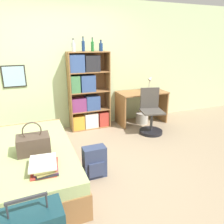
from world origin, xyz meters
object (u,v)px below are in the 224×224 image
object	(u,v)px
book_stack_on_bed	(44,166)
bottle_brown	(83,46)
bottle_green	(73,47)
bottle_clear	(92,46)
bookcase	(87,94)
waste_bin	(142,118)
backpack	(95,162)
desk_lamp	(150,81)
bottle_blue	(101,47)
desk_chair	(151,119)
desk	(142,101)
handbag	(33,144)
bed	(35,163)

from	to	relation	value
book_stack_on_bed	bottle_brown	world-z (taller)	bottle_brown
book_stack_on_bed	bottle_green	distance (m)	2.54
bottle_brown	bottle_clear	size ratio (longest dim) A/B	1.06
bookcase	waste_bin	distance (m)	1.39
book_stack_on_bed	backpack	xyz separation A→B (m)	(0.67, 0.34, -0.29)
book_stack_on_bed	desk_lamp	size ratio (longest dim) A/B	1.15
bottle_blue	desk_chair	size ratio (longest dim) A/B	0.24
bottle_green	bottle_brown	xyz separation A→B (m)	(0.20, 0.04, 0.02)
bookcase	desk	distance (m)	1.27
bottle_clear	desk	size ratio (longest dim) A/B	0.24
handbag	desk_chair	size ratio (longest dim) A/B	0.45
backpack	book_stack_on_bed	bearing A→B (deg)	-153.28
handbag	book_stack_on_bed	distance (m)	0.46
desk	desk_chair	distance (m)	0.63
bookcase	backpack	bearing A→B (deg)	-102.50
bottle_blue	backpack	bearing A→B (deg)	-112.16
bed	bottle_clear	size ratio (longest dim) A/B	7.67
bookcase	bottle_clear	bearing A→B (deg)	-14.51
bottle_brown	backpack	bearing A→B (deg)	-101.55
bottle_green	bottle_blue	distance (m)	0.55
book_stack_on_bed	backpack	world-z (taller)	book_stack_on_bed
bottle_brown	waste_bin	world-z (taller)	bottle_brown
bottle_brown	bottle_blue	size ratio (longest dim) A/B	1.27
desk_chair	book_stack_on_bed	bearing A→B (deg)	-147.61
bottle_brown	backpack	world-z (taller)	bottle_brown
bookcase	bottle_brown	size ratio (longest dim) A/B	5.75
waste_bin	bottle_clear	bearing A→B (deg)	172.32
bookcase	handbag	bearing A→B (deg)	-124.62
bottle_clear	backpack	world-z (taller)	bottle_clear
backpack	bottle_green	bearing A→B (deg)	84.62
backpack	waste_bin	distance (m)	2.27
bookcase	waste_bin	xyz separation A→B (m)	(1.23, -0.18, -0.63)
bottle_blue	backpack	xyz separation A→B (m)	(-0.71, -1.75, -1.46)
book_stack_on_bed	bottle_blue	bearing A→B (deg)	56.48
bottle_clear	backpack	size ratio (longest dim) A/B	0.59
bed	handbag	distance (m)	0.38
bottle_green	waste_bin	xyz separation A→B (m)	(1.45, -0.16, -1.57)
handbag	desk_chair	distance (m)	2.47
bottle_green	bottle_blue	xyz separation A→B (m)	(0.55, 0.01, -0.01)
bottle_clear	desk_chair	world-z (taller)	bottle_clear
bed	bottle_blue	bearing A→B (deg)	45.26
handbag	bookcase	world-z (taller)	bookcase
book_stack_on_bed	desk_lamp	distance (m)	3.29
handbag	book_stack_on_bed	world-z (taller)	handbag
handbag	bottle_green	world-z (taller)	bottle_green
handbag	bottle_brown	world-z (taller)	bottle_brown
backpack	bottle_blue	bearing A→B (deg)	67.84
handbag	backpack	bearing A→B (deg)	-8.64
book_stack_on_bed	bottle_clear	world-z (taller)	bottle_clear
bottle_green	bottle_brown	bearing A→B (deg)	10.95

